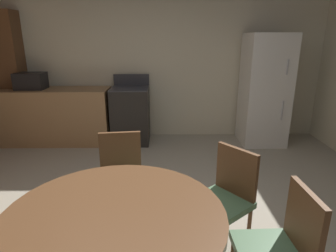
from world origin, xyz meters
The scene contains 11 objects.
ground_plane centered at (0.00, 0.00, 0.00)m, with size 14.00×14.00×0.00m, color #A89E89.
wall_back centered at (0.00, 2.87, 1.35)m, with size 5.87×0.12×2.70m, color beige.
kitchen_counter centered at (-1.71, 2.47, 0.45)m, with size 1.85×0.60×0.90m, color #9E754C.
pantry_column centered at (-2.42, 2.65, 1.05)m, with size 0.44×0.36×2.10m, color brown.
oven_range centered at (-0.44, 2.47, 0.47)m, with size 0.60×0.60×1.10m.
refrigerator centered at (1.73, 2.42, 0.88)m, with size 0.68×0.68×1.76m.
microwave centered at (-2.01, 2.47, 1.03)m, with size 0.44×0.32×0.26m, color black.
dining_table centered at (-0.17, -0.72, 0.61)m, with size 1.26×1.26×0.76m.
chair_north centered at (-0.29, 0.26, 0.50)m, with size 0.44×0.44×0.87m.
chair_east centered at (0.81, -0.69, 0.50)m, with size 0.41×0.41×0.87m.
chair_northeast centered at (0.60, -0.11, 0.50)m, with size 0.56×0.56×0.87m.
Camera 1 is at (0.11, -2.09, 1.70)m, focal length 30.46 mm.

